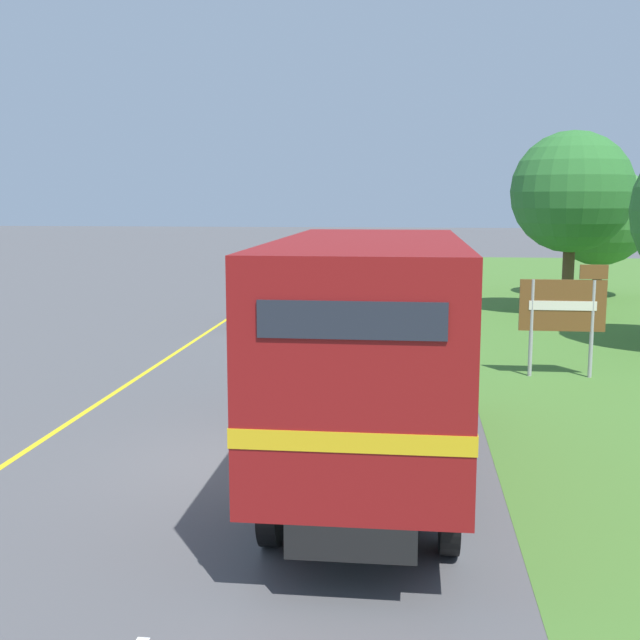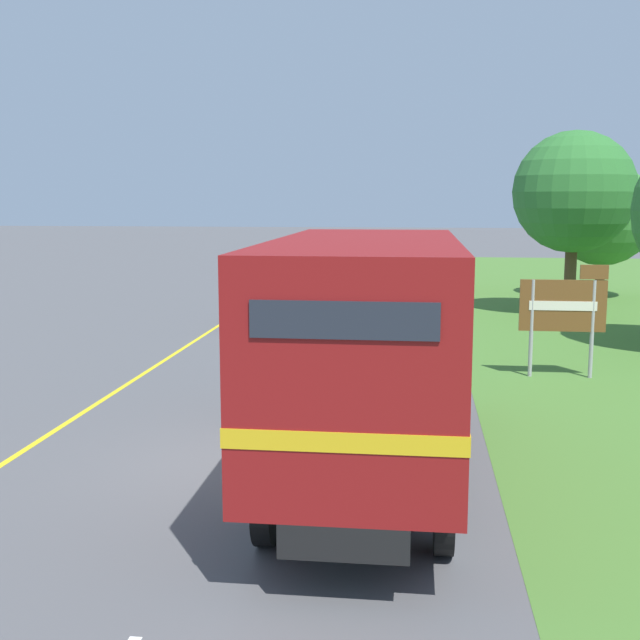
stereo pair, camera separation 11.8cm
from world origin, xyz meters
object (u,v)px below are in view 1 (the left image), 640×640
at_px(lead_car_white, 275,296).
at_px(lead_car_grey_ahead, 336,252).
at_px(roadside_tree_far, 600,215).
at_px(roadside_tree_mid, 572,192).
at_px(lead_car_red_ahead, 401,266).
at_px(horse_trailer_truck, 372,343).
at_px(highway_sign, 564,308).

height_order(lead_car_white, lead_car_grey_ahead, lead_car_grey_ahead).
xyz_separation_m(lead_car_grey_ahead, roadside_tree_far, (11.87, -12.08, 2.35)).
relative_size(lead_car_grey_ahead, roadside_tree_mid, 0.68).
height_order(lead_car_grey_ahead, roadside_tree_far, roadside_tree_far).
distance_m(lead_car_red_ahead, lead_car_grey_ahead, 10.38).
height_order(horse_trailer_truck, lead_car_grey_ahead, horse_trailer_truck).
relative_size(lead_car_white, lead_car_red_ahead, 0.92).
distance_m(lead_car_red_ahead, highway_sign, 18.23).
height_order(horse_trailer_truck, lead_car_red_ahead, horse_trailer_truck).
distance_m(lead_car_red_ahead, roadside_tree_far, 8.68).
bearing_deg(lead_car_red_ahead, highway_sign, -77.73).
bearing_deg(highway_sign, roadside_tree_far, 74.96).
height_order(lead_car_red_ahead, highway_sign, highway_sign).
relative_size(lead_car_red_ahead, roadside_tree_far, 0.81).
bearing_deg(horse_trailer_truck, highway_sign, 60.25).
height_order(lead_car_red_ahead, roadside_tree_far, roadside_tree_far).
distance_m(horse_trailer_truck, highway_sign, 8.00).
bearing_deg(lead_car_red_ahead, lead_car_white, -109.16).
bearing_deg(roadside_tree_far, roadside_tree_mid, -112.86).
bearing_deg(lead_car_grey_ahead, highway_sign, -74.25).
relative_size(horse_trailer_truck, lead_car_white, 2.15).
bearing_deg(highway_sign, horse_trailer_truck, -119.75).
distance_m(lead_car_white, roadside_tree_mid, 10.88).
bearing_deg(lead_car_grey_ahead, horse_trailer_truck, -83.73).
xyz_separation_m(lead_car_white, roadside_tree_mid, (9.72, 3.60, 3.29)).
distance_m(lead_car_white, lead_car_red_ahead, 11.72).
xyz_separation_m(horse_trailer_truck, roadside_tree_mid, (5.97, 17.27, 2.24)).
bearing_deg(roadside_tree_far, horse_trailer_truck, -109.95).
height_order(horse_trailer_truck, roadside_tree_mid, roadside_tree_mid).
bearing_deg(horse_trailer_truck, lead_car_white, 105.34).
relative_size(horse_trailer_truck, highway_sign, 3.36).
bearing_deg(roadside_tree_mid, lead_car_grey_ahead, 119.68).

